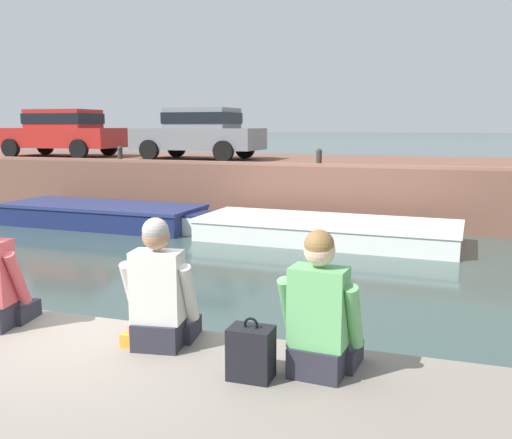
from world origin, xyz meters
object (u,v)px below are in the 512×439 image
at_px(car_left_inner_grey, 200,131).
at_px(boat_moored_west_navy, 111,215).
at_px(bottle_drink, 132,335).
at_px(car_leftmost_red, 62,131).
at_px(mooring_bollard_west, 120,153).
at_px(boat_moored_central_white, 314,230).
at_px(person_seated_middle, 320,318).
at_px(person_seated_right, 160,297).
at_px(backpack_on_ledge, 252,353).
at_px(mooring_bollard_mid, 319,157).

bearing_deg(car_left_inner_grey, boat_moored_west_navy, -103.93).
xyz_separation_m(car_left_inner_grey, bottle_drink, (5.09, -12.63, -1.33)).
height_order(car_leftmost_red, mooring_bollard_west, car_leftmost_red).
height_order(boat_moored_central_white, mooring_bollard_west, mooring_bollard_west).
bearing_deg(boat_moored_west_navy, person_seated_middle, -50.67).
bearing_deg(person_seated_right, car_leftmost_red, 129.40).
relative_size(car_leftmost_red, backpack_on_ledge, 10.18).
height_order(car_leftmost_red, person_seated_middle, car_leftmost_red).
distance_m(boat_moored_west_navy, backpack_on_ledge, 11.60).
distance_m(boat_moored_central_white, person_seated_right, 8.87).
relative_size(person_seated_right, bottle_drink, 4.73).
relative_size(boat_moored_central_white, mooring_bollard_west, 15.53).
bearing_deg(mooring_bollard_west, car_left_inner_grey, 47.84).
bearing_deg(boat_moored_west_navy, bottle_drink, -56.44).
bearing_deg(bottle_drink, person_seated_right, 31.97).
height_order(car_left_inner_grey, person_seated_right, car_left_inner_grey).
xyz_separation_m(mooring_bollard_mid, backpack_on_ledge, (1.97, -10.99, -0.65)).
height_order(boat_moored_central_white, backpack_on_ledge, backpack_on_ledge).
bearing_deg(boat_moored_west_navy, person_seated_right, -55.32).
height_order(mooring_bollard_mid, backpack_on_ledge, mooring_bollard_mid).
xyz_separation_m(boat_moored_central_white, car_left_inner_grey, (-4.45, 3.76, 2.13)).
relative_size(mooring_bollard_mid, person_seated_middle, 0.46).
relative_size(boat_moored_central_white, car_leftmost_red, 1.66).
bearing_deg(person_seated_right, car_left_inner_grey, 112.84).
xyz_separation_m(person_seated_right, bottle_drink, (-0.18, -0.11, -0.28)).
height_order(person_seated_right, person_seated_middle, same).
relative_size(mooring_bollard_west, bottle_drink, 2.18).
bearing_deg(car_leftmost_red, backpack_on_ledge, -49.13).
bearing_deg(car_left_inner_grey, person_seated_right, -67.16).
distance_m(bottle_drink, backpack_on_ledge, 1.02).
bearing_deg(person_seated_right, person_seated_middle, -4.34).
height_order(mooring_bollard_mid, person_seated_right, mooring_bollard_mid).
distance_m(mooring_bollard_west, bottle_drink, 12.75).
bearing_deg(boat_moored_west_navy, car_left_inner_grey, 76.07).
height_order(boat_moored_west_navy, car_leftmost_red, car_leftmost_red).
xyz_separation_m(car_leftmost_red, person_seated_middle, (11.50, -12.62, -1.05)).
distance_m(boat_moored_central_white, backpack_on_ledge, 9.26).
height_order(boat_moored_west_navy, mooring_bollard_mid, mooring_bollard_mid).
height_order(boat_moored_central_white, person_seated_right, person_seated_right).
height_order(person_seated_right, bottle_drink, person_seated_right).
bearing_deg(mooring_bollard_mid, car_leftmost_red, 168.57).
relative_size(mooring_bollard_west, person_seated_middle, 0.46).
relative_size(boat_moored_west_navy, bottle_drink, 30.45).
relative_size(boat_moored_central_white, bottle_drink, 33.88).
distance_m(mooring_bollard_mid, person_seated_right, 10.75).
bearing_deg(mooring_bollard_west, person_seated_right, -56.97).
relative_size(mooring_bollard_mid, backpack_on_ledge, 1.09).
distance_m(mooring_bollard_mid, backpack_on_ledge, 11.18).
bearing_deg(mooring_bollard_mid, bottle_drink, -84.83).
bearing_deg(car_leftmost_red, bottle_drink, -51.34).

